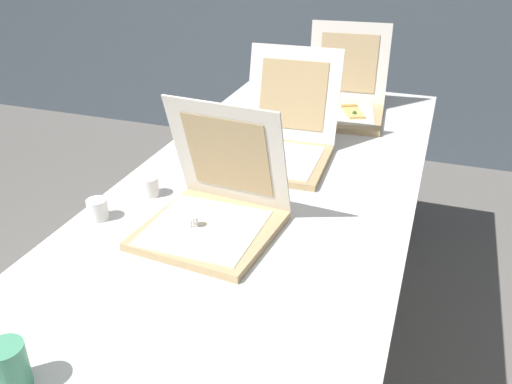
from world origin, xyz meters
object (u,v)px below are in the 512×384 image
(cup_white_mid, at_px, (193,163))
(pizza_box_back, at_px, (343,104))
(cup_printed_front, at_px, (8,367))
(pizza_box_middle, at_px, (281,145))
(cup_white_near_center, at_px, (149,186))
(cup_white_far, at_px, (253,127))
(pizza_box_front, at_px, (214,213))
(table, at_px, (267,198))
(cup_white_near_left, at_px, (98,209))

(cup_white_mid, bearing_deg, pizza_box_back, 63.11)
(cup_white_mid, relative_size, cup_printed_front, 0.62)
(pizza_box_middle, bearing_deg, cup_white_near_center, -129.14)
(cup_white_far, xyz_separation_m, cup_printed_front, (0.01, -1.30, 0.02))
(cup_white_far, height_order, cup_white_mid, same)
(pizza_box_middle, bearing_deg, cup_white_far, 130.60)
(pizza_box_front, relative_size, cup_white_mid, 6.26)
(cup_white_mid, bearing_deg, cup_white_far, 78.61)
(table, height_order, cup_printed_front, cup_printed_front)
(cup_white_near_left, bearing_deg, pizza_box_front, 9.41)
(cup_white_far, bearing_deg, cup_white_near_left, -104.57)
(cup_printed_front, bearing_deg, cup_white_near_left, 109.33)
(table, height_order, pizza_box_front, pizza_box_front)
(pizza_box_front, relative_size, cup_white_far, 6.26)
(cup_white_far, distance_m, cup_printed_front, 1.30)
(table, relative_size, pizza_box_front, 6.08)
(table, relative_size, cup_white_far, 38.06)
(cup_white_far, distance_m, cup_white_mid, 0.38)
(table, bearing_deg, cup_white_near_left, -137.13)
(cup_white_near_center, distance_m, cup_printed_front, 0.75)
(pizza_box_middle, bearing_deg, cup_white_mid, -143.55)
(pizza_box_front, bearing_deg, pizza_box_back, 87.17)
(table, distance_m, cup_white_near_center, 0.37)
(table, height_order, cup_white_far, cup_white_far)
(pizza_box_middle, relative_size, cup_white_mid, 7.57)
(pizza_box_middle, bearing_deg, cup_white_near_left, -124.85)
(pizza_box_middle, relative_size, cup_white_far, 7.57)
(pizza_box_back, xyz_separation_m, cup_white_near_center, (-0.40, -0.89, -0.02))
(pizza_box_middle, xyz_separation_m, cup_white_near_left, (-0.36, -0.56, -0.02))
(cup_white_near_center, height_order, cup_white_near_left, same)
(cup_white_far, bearing_deg, pizza_box_back, 49.49)
(pizza_box_back, bearing_deg, pizza_box_middle, -107.72)
(cup_white_near_center, bearing_deg, pizza_box_middle, 53.16)
(cup_white_near_center, xyz_separation_m, cup_white_near_left, (-0.07, -0.17, 0.00))
(table, distance_m, pizza_box_front, 0.32)
(table, relative_size, cup_white_near_center, 38.06)
(cup_white_far, bearing_deg, pizza_box_front, -78.82)
(pizza_box_middle, height_order, cup_white_mid, pizza_box_middle)
(cup_white_near_center, relative_size, cup_printed_front, 0.62)
(cup_white_far, relative_size, cup_white_near_center, 1.00)
(table, bearing_deg, cup_white_near_center, -149.90)
(pizza_box_back, bearing_deg, cup_white_mid, -121.95)
(cup_white_near_center, xyz_separation_m, cup_white_mid, (0.05, 0.20, 0.00))
(cup_printed_front, bearing_deg, pizza_box_front, 78.33)
(table, relative_size, cup_white_mid, 38.06)
(table, bearing_deg, pizza_box_front, -100.05)
(cup_white_near_center, bearing_deg, cup_white_mid, 75.35)
(pizza_box_back, xyz_separation_m, cup_white_far, (-0.28, -0.32, -0.02))
(table, xyz_separation_m, pizza_box_back, (0.09, 0.71, 0.10))
(cup_white_far, distance_m, cup_white_near_center, 0.58)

